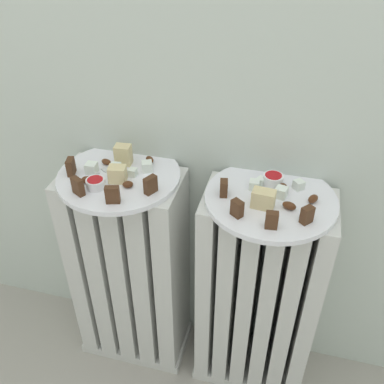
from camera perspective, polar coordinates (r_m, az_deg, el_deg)
The scene contains 33 objects.
radiator_left at distance 1.23m, azimuth -8.17°, elevation -10.55°, with size 0.31×0.17×0.63m.
radiator_right at distance 1.17m, azimuth 8.69°, elevation -13.72°, with size 0.31×0.17×0.63m.
plate_left at distance 1.02m, azimuth -9.69°, elevation 2.11°, with size 0.29×0.29×0.01m, color white.
plate_right at distance 0.95m, azimuth 10.43°, elevation -0.90°, with size 0.29×0.29×0.01m, color white.
dark_cake_slice_left_0 at distance 1.03m, azimuth -15.85°, elevation 3.26°, with size 0.03×0.01×0.04m, color #472B19.
dark_cake_slice_left_1 at distance 0.96m, azimuth -14.97°, elevation 0.73°, with size 0.03×0.01×0.04m, color #472B19.
dark_cake_slice_left_2 at distance 0.92m, azimuth -10.55°, elevation -0.36°, with size 0.03×0.01×0.04m, color #472B19.
dark_cake_slice_left_3 at distance 0.94m, azimuth -5.55°, elevation 0.95°, with size 0.03×0.01×0.04m, color #472B19.
marble_cake_slice_left_0 at distance 1.04m, azimuth -9.15°, elevation 4.92°, with size 0.04×0.03×0.05m, color beige.
marble_cake_slice_left_1 at distance 0.98m, azimuth -9.90°, elevation 2.37°, with size 0.04×0.03×0.04m, color beige.
turkish_delight_left_0 at distance 1.00m, azimuth -7.89°, elevation 2.62°, with size 0.02×0.02×0.02m, color white.
turkish_delight_left_1 at distance 1.03m, azimuth -13.23°, elevation 3.12°, with size 0.03×0.03×0.03m, color white.
turkish_delight_left_2 at distance 1.02m, azimuth -10.16°, elevation 3.10°, with size 0.02×0.02×0.02m, color white.
turkish_delight_left_3 at distance 1.02m, azimuth -6.01°, elevation 3.42°, with size 0.02×0.02×0.02m, color white.
medjool_date_left_0 at distance 0.97m, azimuth -8.55°, elevation 1.01°, with size 0.02×0.02×0.01m, color #4C2814.
medjool_date_left_1 at distance 1.06m, azimuth -11.34°, elevation 3.96°, with size 0.03×0.02×0.01m, color #4C2814.
medjool_date_left_2 at distance 1.05m, azimuth -5.67°, elevation 4.29°, with size 0.02×0.02×0.02m, color #4C2814.
medjool_date_left_3 at distance 1.00m, azimuth -13.86°, elevation 1.60°, with size 0.03×0.02×0.02m, color #4C2814.
jam_bowl_left at distance 0.98m, azimuth -12.74°, elevation 1.17°, with size 0.04×0.04×0.02m.
dark_cake_slice_right_0 at distance 0.93m, azimuth 4.25°, elevation 0.52°, with size 0.02×0.02×0.04m, color #472B19.
dark_cake_slice_right_1 at distance 0.87m, azimuth 6.03°, elevation -2.19°, with size 0.02×0.02×0.04m, color #472B19.
dark_cake_slice_right_2 at distance 0.85m, azimuth 10.57°, elevation -3.71°, with size 0.02×0.02×0.04m, color #472B19.
dark_cake_slice_right_3 at distance 0.88m, azimuth 15.08°, elevation -2.97°, with size 0.02×0.02×0.04m, color #472B19.
marble_cake_slice_right_0 at distance 0.90m, azimuth 9.48°, elevation -0.92°, with size 0.05×0.03×0.04m, color beige.
turkish_delight_right_0 at distance 0.98m, azimuth 9.19°, elevation 1.40°, with size 0.02×0.02×0.02m, color white.
turkish_delight_right_1 at distance 0.98m, azimuth 14.02°, elevation 0.93°, with size 0.02×0.02×0.02m, color white.
turkish_delight_right_2 at distance 0.96m, azimuth 8.29°, elevation 0.96°, with size 0.02×0.02×0.02m, color white.
turkish_delight_right_3 at distance 0.94m, azimuth 11.78°, elevation -0.05°, with size 0.02×0.02×0.02m, color white.
medjool_date_right_0 at distance 0.91m, azimuth 12.83°, elevation -1.79°, with size 0.03×0.02×0.02m, color #4C2814.
medjool_date_right_1 at distance 0.95m, azimuth 15.82°, elevation -0.89°, with size 0.03×0.02×0.02m, color #4C2814.
medjool_date_right_2 at distance 0.97m, azimuth 12.00°, elevation 0.66°, with size 0.02×0.02×0.02m, color #4C2814.
jam_bowl_right at distance 0.98m, azimuth 10.74°, elevation 1.65°, with size 0.05×0.05×0.03m.
fork at distance 1.03m, azimuth -12.82°, elevation 2.32°, with size 0.07×0.10×0.00m.
Camera 1 is at (0.20, -0.49, 1.20)m, focal length 40.03 mm.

